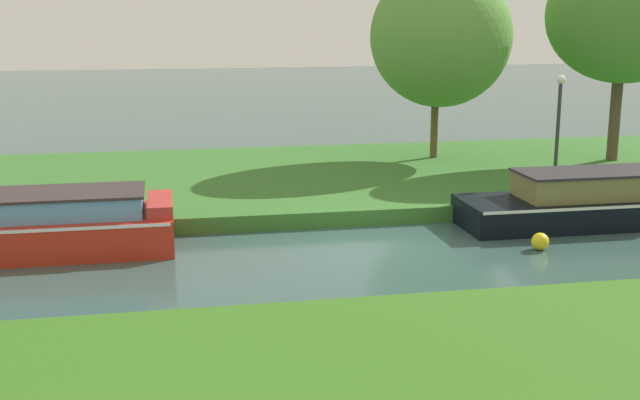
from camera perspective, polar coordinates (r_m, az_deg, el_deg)
ground_plane at (r=18.23m, az=4.45°, el=-3.43°), size 120.00×120.00×0.00m
riverbank_far at (r=24.81m, az=0.20°, el=1.49°), size 72.00×10.00×0.40m
black_barge at (r=21.14m, az=17.61°, el=-0.15°), size 5.77×2.01×1.34m
red_narrowboat at (r=18.83m, az=-19.18°, el=-1.71°), size 6.13×2.22×1.33m
willow_tree_left at (r=26.80m, az=8.39°, el=11.15°), size 4.52×4.21×6.19m
willow_tree_centre at (r=27.85m, az=20.52°, el=11.89°), size 5.29×3.38×6.73m
lamp_post at (r=23.14m, az=16.20°, el=5.47°), size 0.24×0.24×3.07m
mooring_post_far at (r=19.68m, az=-13.56°, el=-0.16°), size 0.16×0.16×0.77m
channel_buoy at (r=18.71m, az=15.01°, el=-2.79°), size 0.39×0.39×0.39m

